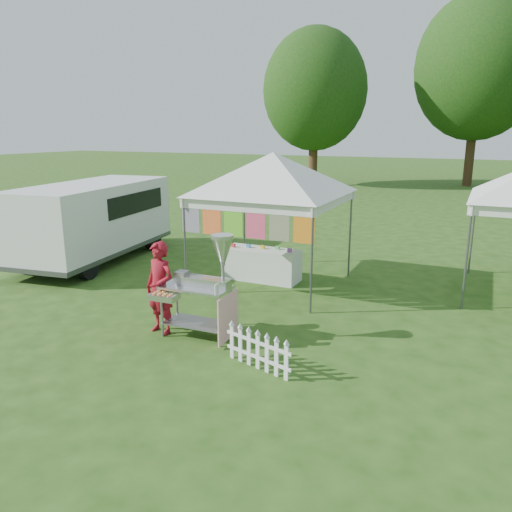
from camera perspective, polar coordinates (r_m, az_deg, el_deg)
The scene contains 9 objects.
ground at distance 8.67m, azimuth -7.45°, elevation -9.49°, with size 120.00×120.00×0.00m, color #264814.
canopy_main at distance 11.05m, azimuth 1.96°, elevation 11.71°, with size 4.24×4.24×3.45m.
tree_left at distance 32.44m, azimuth 6.74°, elevation 18.32°, with size 6.40×6.40×9.53m.
tree_mid at distance 34.88m, azimuth 24.11°, elevation 19.10°, with size 7.60×7.60×11.52m.
donut_cart at distance 8.35m, azimuth -5.80°, elevation -2.54°, with size 1.31×0.94×1.82m.
vendor at distance 8.80m, azimuth -10.92°, elevation -3.61°, with size 0.59×0.39×1.63m, color maroon.
cargo_van at distance 14.24m, azimuth -17.81°, elevation 4.07°, with size 2.68×5.26×2.09m.
picket_fence at distance 7.53m, azimuth 0.21°, elevation -10.79°, with size 1.21×0.39×0.56m.
display_table at distance 11.83m, azimuth 0.63°, elevation -0.96°, with size 1.80×0.70×0.74m, color white.
Camera 1 is at (4.34, -6.66, 3.47)m, focal length 35.00 mm.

